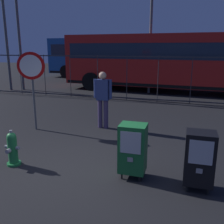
% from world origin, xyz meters
% --- Properties ---
extents(ground_plane, '(60.00, 60.00, 0.00)m').
position_xyz_m(ground_plane, '(0.00, 0.00, 0.00)').
color(ground_plane, black).
extents(fire_hydrant, '(0.33, 0.31, 0.75)m').
position_xyz_m(fire_hydrant, '(-1.39, -0.21, 0.35)').
color(fire_hydrant, '#1E7238').
rests_on(fire_hydrant, ground_plane).
extents(newspaper_box_primary, '(0.48, 0.42, 1.02)m').
position_xyz_m(newspaper_box_primary, '(1.05, -0.01, 0.57)').
color(newspaper_box_primary, black).
rests_on(newspaper_box_primary, ground_plane).
extents(newspaper_box_secondary, '(0.48, 0.42, 1.02)m').
position_xyz_m(newspaper_box_secondary, '(2.20, -0.11, 0.57)').
color(newspaper_box_secondary, black).
rests_on(newspaper_box_secondary, ground_plane).
extents(stop_sign, '(0.71, 0.31, 2.23)m').
position_xyz_m(stop_sign, '(-2.27, 1.97, 1.60)').
color(stop_sign, '#4C4F54').
rests_on(stop_sign, ground_plane).
extents(pedestrian, '(0.55, 0.22, 1.67)m').
position_xyz_m(pedestrian, '(-0.42, 2.68, 0.95)').
color(pedestrian, '#382D51').
rests_on(pedestrian, ground_plane).
extents(fence_barrier, '(18.03, 0.04, 2.00)m').
position_xyz_m(fence_barrier, '(0.00, 6.91, 1.02)').
color(fence_barrier, '#2D2D33').
rests_on(fence_barrier, ground_plane).
extents(bus_near, '(10.66, 3.39, 3.00)m').
position_xyz_m(bus_near, '(0.57, 9.91, 1.71)').
color(bus_near, red).
rests_on(bus_near, ground_plane).
extents(bus_far, '(10.62, 3.22, 3.00)m').
position_xyz_m(bus_far, '(-3.39, 14.90, 1.71)').
color(bus_far, '#19519E').
rests_on(bus_far, ground_plane).
extents(street_light_near_left, '(0.32, 0.32, 7.04)m').
position_xyz_m(street_light_near_left, '(-0.01, 9.11, 4.08)').
color(street_light_near_left, '#4C4F54').
rests_on(street_light_near_left, ground_plane).
extents(street_light_far_right, '(0.32, 0.32, 7.89)m').
position_xyz_m(street_light_far_right, '(-7.56, 7.79, 4.52)').
color(street_light_far_right, '#4C4F54').
rests_on(street_light_far_right, ground_plane).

